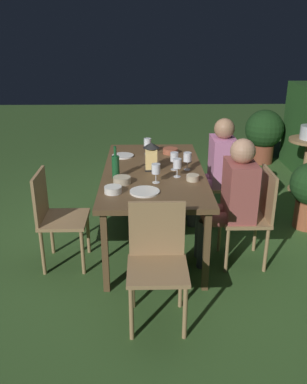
# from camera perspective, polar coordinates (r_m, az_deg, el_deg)

# --- Properties ---
(ground_plane) EXTENTS (16.00, 16.00, 0.00)m
(ground_plane) POSITION_cam_1_polar(r_m,az_deg,el_deg) (4.10, 0.00, -6.80)
(ground_plane) COLOR #385B28
(dining_table) EXTENTS (1.82, 0.94, 0.75)m
(dining_table) POSITION_cam_1_polar(r_m,az_deg,el_deg) (3.81, 0.00, 2.37)
(dining_table) COLOR brown
(dining_table) RESTS_ON ground
(chair_head_far) EXTENTS (0.40, 0.42, 0.87)m
(chair_head_far) POSITION_cam_1_polar(r_m,az_deg,el_deg) (2.85, 0.54, -9.42)
(chair_head_far) COLOR #9E7A51
(chair_head_far) RESTS_ON ground
(chair_side_left_b) EXTENTS (0.42, 0.40, 0.87)m
(chair_side_left_b) POSITION_cam_1_polar(r_m,az_deg,el_deg) (3.60, -13.71, -3.10)
(chair_side_left_b) COLOR #9E7A51
(chair_side_left_b) RESTS_ON ground
(chair_side_right_a) EXTENTS (0.42, 0.40, 0.87)m
(chair_side_right_a) POSITION_cam_1_polar(r_m,az_deg,el_deg) (4.37, 11.24, 1.65)
(chair_side_right_a) COLOR #9E7A51
(chair_side_right_a) RESTS_ON ground
(person_in_pink) EXTENTS (0.38, 0.47, 1.15)m
(person_in_pink) POSITION_cam_1_polar(r_m,az_deg,el_deg) (4.28, 8.83, 3.55)
(person_in_pink) COLOR #C675A3
(person_in_pink) RESTS_ON ground
(chair_side_right_b) EXTENTS (0.42, 0.40, 0.87)m
(chair_side_right_b) POSITION_cam_1_polar(r_m,az_deg,el_deg) (3.64, 13.86, -2.84)
(chair_side_right_b) COLOR #9E7A51
(chair_side_right_b) RESTS_ON ground
(person_in_rust) EXTENTS (0.38, 0.47, 1.15)m
(person_in_rust) POSITION_cam_1_polar(r_m,az_deg,el_deg) (3.53, 11.01, -0.66)
(person_in_rust) COLOR #9E4C47
(person_in_rust) RESTS_ON ground
(lantern_centerpiece) EXTENTS (0.15, 0.15, 0.27)m
(lantern_centerpiece) POSITION_cam_1_polar(r_m,az_deg,el_deg) (3.76, -0.32, 5.30)
(lantern_centerpiece) COLOR black
(lantern_centerpiece) RESTS_ON dining_table
(green_bottle_on_table) EXTENTS (0.07, 0.07, 0.29)m
(green_bottle_on_table) POSITION_cam_1_polar(r_m,az_deg,el_deg) (3.57, -5.39, 3.67)
(green_bottle_on_table) COLOR #195128
(green_bottle_on_table) RESTS_ON dining_table
(wine_glass_a) EXTENTS (0.08, 0.08, 0.17)m
(wine_glass_a) POSITION_cam_1_polar(r_m,az_deg,el_deg) (3.78, 4.84, 4.84)
(wine_glass_a) COLOR silver
(wine_glass_a) RESTS_ON dining_table
(wine_glass_b) EXTENTS (0.08, 0.08, 0.17)m
(wine_glass_b) POSITION_cam_1_polar(r_m,az_deg,el_deg) (3.59, 3.39, 3.94)
(wine_glass_b) COLOR silver
(wine_glass_b) RESTS_ON dining_table
(wine_glass_c) EXTENTS (0.08, 0.08, 0.17)m
(wine_glass_c) POSITION_cam_1_polar(r_m,az_deg,el_deg) (3.78, 2.97, 4.88)
(wine_glass_c) COLOR silver
(wine_glass_c) RESTS_ON dining_table
(wine_glass_d) EXTENTS (0.08, 0.08, 0.17)m
(wine_glass_d) POSITION_cam_1_polar(r_m,az_deg,el_deg) (3.44, 0.35, 3.18)
(wine_glass_d) COLOR silver
(wine_glass_d) RESTS_ON dining_table
(wine_glass_e) EXTENTS (0.08, 0.08, 0.17)m
(wine_glass_e) POSITION_cam_1_polar(r_m,az_deg,el_deg) (4.27, -0.86, 6.93)
(wine_glass_e) COLOR silver
(wine_glass_e) RESTS_ON dining_table
(plate_a) EXTENTS (0.23, 0.23, 0.01)m
(plate_a) POSITION_cam_1_polar(r_m,az_deg,el_deg) (4.22, -4.36, 5.15)
(plate_a) COLOR silver
(plate_a) RESTS_ON dining_table
(plate_b) EXTENTS (0.24, 0.24, 0.01)m
(plate_b) POSITION_cam_1_polar(r_m,az_deg,el_deg) (3.26, -1.26, 0.06)
(plate_b) COLOR white
(plate_b) RESTS_ON dining_table
(bowl_olives) EXTENTS (0.16, 0.16, 0.06)m
(bowl_olives) POSITION_cam_1_polar(r_m,az_deg,el_deg) (4.31, 2.38, 5.86)
(bowl_olives) COLOR #9E5138
(bowl_olives) RESTS_ON dining_table
(bowl_bread) EXTENTS (0.11, 0.11, 0.05)m
(bowl_bread) POSITION_cam_1_polar(r_m,az_deg,el_deg) (3.53, 5.58, 2.05)
(bowl_bread) COLOR #BCAD8E
(bowl_bread) RESTS_ON dining_table
(bowl_salad) EXTENTS (0.15, 0.15, 0.06)m
(bowl_salad) POSITION_cam_1_polar(r_m,az_deg,el_deg) (3.46, -4.49, 1.71)
(bowl_salad) COLOR #BCAD8E
(bowl_salad) RESTS_ON dining_table
(bowl_dip) EXTENTS (0.14, 0.14, 0.05)m
(bowl_dip) POSITION_cam_1_polar(r_m,az_deg,el_deg) (3.26, -5.76, 0.36)
(bowl_dip) COLOR silver
(bowl_dip) RESTS_ON dining_table
(side_table) EXTENTS (0.51, 0.51, 0.70)m
(side_table) POSITION_cam_1_polar(r_m,az_deg,el_deg) (5.54, 20.93, 4.66)
(side_table) COLOR #937047
(side_table) RESTS_ON ground
(potted_plant_by_hedge) EXTENTS (0.59, 0.59, 0.84)m
(potted_plant_by_hedge) POSITION_cam_1_polar(r_m,az_deg,el_deg) (6.58, 15.39, 8.13)
(potted_plant_by_hedge) COLOR brown
(potted_plant_by_hedge) RESTS_ON ground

